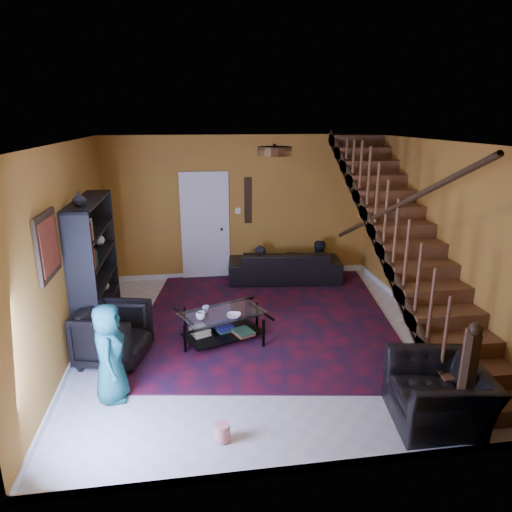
{
  "coord_description": "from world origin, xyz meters",
  "views": [
    {
      "loc": [
        -1.0,
        -6.05,
        3.11
      ],
      "look_at": [
        -0.04,
        0.4,
        1.12
      ],
      "focal_mm": 32.0,
      "sensor_mm": 36.0,
      "label": 1
    }
  ],
  "objects": [
    {
      "name": "sofa",
      "position": [
        0.81,
        2.3,
        0.32
      ],
      "size": [
        2.26,
        1.1,
        0.63
      ],
      "primitive_type": "imported",
      "rotation": [
        0.0,
        0.0,
        3.02
      ],
      "color": "black",
      "rests_on": "floor"
    },
    {
      "name": "rug",
      "position": [
        0.17,
        0.67,
        0.01
      ],
      "size": [
        4.5,
        4.96,
        0.02
      ],
      "primitive_type": "cube",
      "rotation": [
        0.0,
        0.0,
        -0.15
      ],
      "color": "#4E0E1B",
      "rests_on": "floor"
    },
    {
      "name": "staircase",
      "position": [
        2.12,
        -0.0,
        1.4
      ],
      "size": [
        0.95,
        5.02,
        3.18
      ],
      "color": "brown",
      "rests_on": "floor"
    },
    {
      "name": "bowl",
      "position": [
        -0.45,
        -0.24,
        0.46
      ],
      "size": [
        0.24,
        0.24,
        0.05
      ],
      "primitive_type": "imported",
      "rotation": [
        0.0,
        0.0,
        -0.23
      ],
      "color": "#999999",
      "rests_on": "coffee_table"
    },
    {
      "name": "ceiling_fixture",
      "position": [
        0.0,
        -0.8,
        2.74
      ],
      "size": [
        0.4,
        0.4,
        0.1
      ],
      "primitive_type": "cylinder",
      "color": "#3F2814",
      "rests_on": "room"
    },
    {
      "name": "door",
      "position": [
        -0.7,
        2.73,
        1.02
      ],
      "size": [
        0.82,
        0.05,
        2.05
      ],
      "primitive_type": "cube",
      "color": "silver",
      "rests_on": "floor"
    },
    {
      "name": "person_adult_b",
      "position": [
        1.5,
        2.35,
        0.17
      ],
      "size": [
        0.63,
        0.51,
        1.23
      ],
      "primitive_type": "imported",
      "rotation": [
        0.0,
        0.0,
        3.07
      ],
      "color": "black",
      "rests_on": "sofa"
    },
    {
      "name": "armchair_right",
      "position": [
        1.5,
        -2.25,
        0.33
      ],
      "size": [
        1.04,
        1.15,
        0.67
      ],
      "primitive_type": "imported",
      "rotation": [
        0.0,
        0.0,
        -1.72
      ],
      "color": "black",
      "rests_on": "floor"
    },
    {
      "name": "framed_picture",
      "position": [
        -2.57,
        -0.9,
        1.75
      ],
      "size": [
        0.04,
        0.74,
        0.74
      ],
      "primitive_type": "cube",
      "color": "maroon",
      "rests_on": "room"
    },
    {
      "name": "wall_hanging",
      "position": [
        0.15,
        2.73,
        1.55
      ],
      "size": [
        0.14,
        0.03,
        0.9
      ],
      "primitive_type": "cube",
      "color": "black",
      "rests_on": "room"
    },
    {
      "name": "bookshelf",
      "position": [
        -2.4,
        0.6,
        0.96
      ],
      "size": [
        0.35,
        1.8,
        2.0
      ],
      "color": "black",
      "rests_on": "floor"
    },
    {
      "name": "coffee_table",
      "position": [
        -0.59,
        -0.06,
        0.25
      ],
      "size": [
        1.31,
        1.06,
        0.44
      ],
      "rotation": [
        0.0,
        0.0,
        0.4
      ],
      "color": "black",
      "rests_on": "floor"
    },
    {
      "name": "room",
      "position": [
        -1.33,
        1.33,
        0.05
      ],
      "size": [
        5.5,
        5.5,
        5.5
      ],
      "color": "#A35F24",
      "rests_on": "ground"
    },
    {
      "name": "floor",
      "position": [
        0.0,
        0.0,
        0.0
      ],
      "size": [
        5.5,
        5.5,
        0.0
      ],
      "primitive_type": "plane",
      "color": "beige",
      "rests_on": "ground"
    },
    {
      "name": "cup_a",
      "position": [
        -0.9,
        -0.23,
        0.49
      ],
      "size": [
        0.15,
        0.15,
        0.1
      ],
      "primitive_type": "imported",
      "rotation": [
        0.0,
        0.0,
        -0.15
      ],
      "color": "#999999",
      "rests_on": "coffee_table"
    },
    {
      "name": "person_adult_a",
      "position": [
        0.33,
        2.35,
        0.14
      ],
      "size": [
        0.45,
        0.32,
        1.18
      ],
      "primitive_type": "imported",
      "rotation": [
        0.0,
        0.0,
        3.05
      ],
      "color": "black",
      "rests_on": "sofa"
    },
    {
      "name": "vase",
      "position": [
        -2.41,
        0.1,
        2.1
      ],
      "size": [
        0.18,
        0.18,
        0.19
      ],
      "primitive_type": "imported",
      "color": "#999999",
      "rests_on": "bookshelf"
    },
    {
      "name": "popcorn_bucket",
      "position": [
        -0.76,
        -2.21,
        0.11
      ],
      "size": [
        0.17,
        0.17,
        0.17
      ],
      "primitive_type": "cylinder",
      "rotation": [
        0.0,
        0.0,
        -0.1
      ],
      "color": "red",
      "rests_on": "rug"
    },
    {
      "name": "armchair_left",
      "position": [
        -2.05,
        -0.41,
        0.38
      ],
      "size": [
        1.02,
        1.0,
        0.77
      ],
      "primitive_type": "imported",
      "rotation": [
        0.0,
        0.0,
        1.32
      ],
      "color": "black",
      "rests_on": "floor"
    },
    {
      "name": "person_child",
      "position": [
        -1.95,
        -1.3,
        0.58
      ],
      "size": [
        0.4,
        0.59,
        1.17
      ],
      "primitive_type": "imported",
      "rotation": [
        0.0,
        0.0,
        1.62
      ],
      "color": "#1A6266",
      "rests_on": "armchair_left"
    },
    {
      "name": "cup_b",
      "position": [
        -0.82,
        -0.01,
        0.48
      ],
      "size": [
        0.11,
        0.11,
        0.09
      ],
      "primitive_type": "imported",
      "rotation": [
        0.0,
        0.0,
        0.13
      ],
      "color": "#999999",
      "rests_on": "coffee_table"
    }
  ]
}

